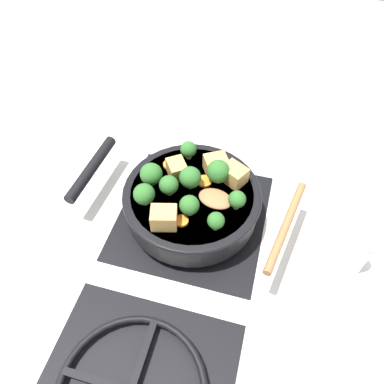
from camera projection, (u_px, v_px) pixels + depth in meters
ground_plane at (192, 217)px, 0.82m from camera, size 2.40×2.40×0.00m
front_burner_grate at (192, 214)px, 0.81m from camera, size 0.31×0.31×0.03m
skillet_pan at (191, 200)px, 0.77m from camera, size 0.39×0.28×0.06m
wooden_spoon at (253, 213)px, 0.71m from camera, size 0.21×0.22×0.02m
tofu_cube_center_large at (164, 218)px, 0.69m from camera, size 0.06×0.05×0.04m
tofu_cube_near_handle at (234, 175)px, 0.75m from camera, size 0.06×0.06×0.04m
tofu_cube_east_chunk at (177, 169)px, 0.76m from camera, size 0.05×0.06×0.03m
tofu_cube_west_chunk at (216, 164)px, 0.77m from camera, size 0.06×0.05×0.04m
broccoli_floret_near_spoon at (169, 185)px, 0.73m from camera, size 0.04×0.04×0.05m
broccoli_floret_center_top at (216, 221)px, 0.68m from camera, size 0.03×0.03×0.04m
broccoli_floret_east_rim at (152, 173)px, 0.74m from camera, size 0.05×0.05×0.05m
broccoli_floret_west_rim at (189, 205)px, 0.70m from camera, size 0.04×0.04×0.05m
broccoli_floret_north_edge at (188, 149)px, 0.79m from camera, size 0.04×0.04×0.04m
broccoli_floret_south_cluster at (190, 178)px, 0.74m from camera, size 0.04×0.04×0.05m
broccoli_floret_mid_floret at (218, 172)px, 0.74m from camera, size 0.05×0.05×0.05m
broccoli_floret_small_inner at (237, 200)px, 0.71m from camera, size 0.03×0.03×0.04m
broccoli_floret_tall_stem at (144, 194)px, 0.71m from camera, size 0.04×0.04×0.05m
carrot_slice_orange_thin at (204, 181)px, 0.76m from camera, size 0.03×0.03×0.01m
carrot_slice_near_center at (170, 165)px, 0.79m from camera, size 0.03×0.03×0.01m
carrot_slice_edge_slice at (180, 221)px, 0.70m from camera, size 0.03×0.03×0.01m
salt_shaker at (359, 255)px, 0.71m from camera, size 0.04×0.04×0.09m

